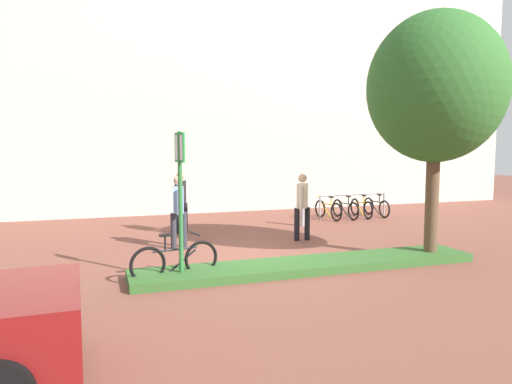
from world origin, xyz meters
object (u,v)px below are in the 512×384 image
object	(u,v)px
person_suited_dark	(181,198)
bike_rack_cluster	(353,208)
parking_sign_post	(180,185)
person_casual_tan	(179,207)
person_shirt_white	(302,202)
bike_at_sign	(175,260)
tree_sidewalk	(436,88)
bollard_steel	(303,211)

from	to	relation	value
person_suited_dark	bike_rack_cluster	bearing A→B (deg)	9.41
parking_sign_post	person_casual_tan	size ratio (longest dim) A/B	1.55
bike_rack_cluster	person_shirt_white	distance (m)	4.51
bike_at_sign	person_suited_dark	size ratio (longest dim) A/B	0.96
tree_sidewalk	parking_sign_post	xyz separation A→B (m)	(-5.39, 0.03, -1.89)
bike_at_sign	person_shirt_white	distance (m)	4.55
person_casual_tan	person_suited_dark	bearing A→B (deg)	78.72
bike_rack_cluster	bike_at_sign	bearing A→B (deg)	-141.08
parking_sign_post	bike_at_sign	size ratio (longest dim) A/B	1.61
bike_at_sign	bollard_steel	world-z (taller)	bollard_steel
tree_sidewalk	person_shirt_white	size ratio (longest dim) A/B	3.03
tree_sidewalk	person_shirt_white	xyz separation A→B (m)	(-1.78, 2.74, -2.64)
person_suited_dark	bike_at_sign	bearing A→B (deg)	-101.12
tree_sidewalk	bike_at_sign	bearing A→B (deg)	178.36
bollard_steel	person_suited_dark	world-z (taller)	person_suited_dark
person_casual_tan	bollard_steel	bearing A→B (deg)	25.23
bollard_steel	person_casual_tan	world-z (taller)	person_casual_tan
person_shirt_white	tree_sidewalk	bearing A→B (deg)	-57.00
person_casual_tan	tree_sidewalk	bearing A→B (deg)	-29.86
bike_at_sign	person_casual_tan	xyz separation A→B (m)	(0.52, 2.68, 0.63)
bike_at_sign	person_casual_tan	world-z (taller)	person_casual_tan
tree_sidewalk	parking_sign_post	bearing A→B (deg)	179.73
bollard_steel	person_casual_tan	bearing A→B (deg)	-154.77
person_suited_dark	bollard_steel	bearing A→B (deg)	0.07
bike_rack_cluster	bollard_steel	world-z (taller)	bollard_steel
tree_sidewalk	person_casual_tan	distance (m)	6.29
person_suited_dark	person_shirt_white	bearing A→B (deg)	-36.18
person_casual_tan	person_suited_dark	distance (m)	1.98
person_shirt_white	bike_rack_cluster	bearing A→B (deg)	42.83
parking_sign_post	person_shirt_white	bearing A→B (deg)	37.04
person_suited_dark	person_shirt_white	xyz separation A→B (m)	(2.78, -2.03, 0.00)
bollard_steel	person_suited_dark	distance (m)	3.77
parking_sign_post	bollard_steel	distance (m)	6.71
bike_rack_cluster	bollard_steel	xyz separation A→B (m)	(-2.32, -1.00, 0.10)
parking_sign_post	person_shirt_white	world-z (taller)	parking_sign_post
bike_at_sign	bike_rack_cluster	xyz separation A→B (m)	(6.97, 5.63, -0.00)
person_suited_dark	parking_sign_post	bearing A→B (deg)	-99.82
tree_sidewalk	person_suited_dark	distance (m)	7.12
bike_rack_cluster	person_suited_dark	distance (m)	6.17
bike_at_sign	person_suited_dark	bearing A→B (deg)	78.88
bollard_steel	person_casual_tan	size ratio (longest dim) A/B	0.52
bollard_steel	person_suited_dark	size ratio (longest dim) A/B	0.52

